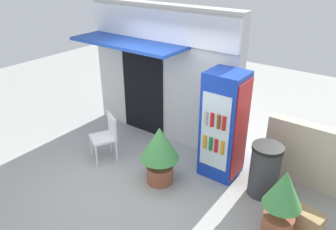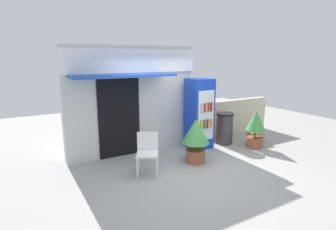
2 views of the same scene
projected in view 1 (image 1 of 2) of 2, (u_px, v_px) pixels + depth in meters
ground at (131, 180)px, 5.83m from camera, size 16.00×16.00×0.00m
storefront_building at (161, 71)px, 6.74m from camera, size 3.46×1.13×2.78m
drink_cooler at (224, 126)px, 5.62m from camera, size 0.66×0.65×1.92m
plastic_chair at (107, 134)px, 6.25m from camera, size 0.61×0.61×0.90m
potted_plant_near_shop at (160, 150)px, 5.52m from camera, size 0.67×0.67×1.06m
potted_plant_curbside at (282, 198)px, 4.47m from camera, size 0.54×0.54×1.05m
trash_bin at (265, 170)px, 5.31m from camera, size 0.50×0.50×0.91m
cardboard_box at (307, 221)px, 4.69m from camera, size 0.48×0.35×0.33m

